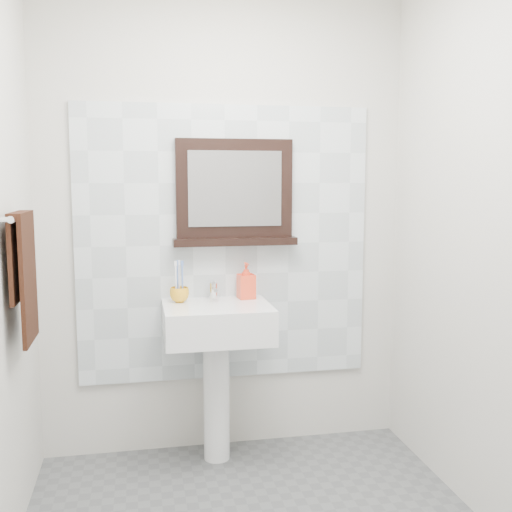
% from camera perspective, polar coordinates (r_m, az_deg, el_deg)
% --- Properties ---
extents(back_wall, '(2.00, 0.01, 2.50)m').
position_cam_1_polar(back_wall, '(3.29, -3.00, 2.89)').
color(back_wall, beige).
rests_on(back_wall, ground).
extents(front_wall, '(2.00, 0.01, 2.50)m').
position_cam_1_polar(front_wall, '(1.18, 12.75, -5.24)').
color(front_wall, beige).
rests_on(front_wall, ground).
extents(right_wall, '(0.01, 2.20, 2.50)m').
position_cam_1_polar(right_wall, '(2.62, 23.05, 1.18)').
color(right_wall, beige).
rests_on(right_wall, ground).
extents(splashback, '(1.60, 0.02, 1.50)m').
position_cam_1_polar(splashback, '(3.29, -2.96, 1.14)').
color(splashback, silver).
rests_on(splashback, back_wall).
extents(pedestal_sink, '(0.55, 0.44, 0.96)m').
position_cam_1_polar(pedestal_sink, '(3.16, -3.73, -7.89)').
color(pedestal_sink, white).
rests_on(pedestal_sink, ground).
extents(toothbrush_cup, '(0.13, 0.13, 0.08)m').
position_cam_1_polar(toothbrush_cup, '(3.18, -7.30, -3.68)').
color(toothbrush_cup, '#F1A71C').
rests_on(toothbrush_cup, pedestal_sink).
extents(toothbrushes, '(0.05, 0.04, 0.21)m').
position_cam_1_polar(toothbrushes, '(3.17, -7.39, -2.19)').
color(toothbrushes, white).
rests_on(toothbrushes, toothbrush_cup).
extents(soap_dispenser, '(0.10, 0.10, 0.20)m').
position_cam_1_polar(soap_dispenser, '(3.24, -0.94, -2.36)').
color(soap_dispenser, red).
rests_on(soap_dispenser, pedestal_sink).
extents(framed_mirror, '(0.67, 0.11, 0.57)m').
position_cam_1_polar(framed_mirror, '(3.25, -2.06, 5.83)').
color(framed_mirror, black).
rests_on(framed_mirror, back_wall).
extents(towel_bar, '(0.07, 0.40, 0.03)m').
position_cam_1_polar(towel_bar, '(2.66, -21.62, 3.50)').
color(towel_bar, silver).
rests_on(towel_bar, left_wall).
extents(hand_towel, '(0.06, 0.30, 0.55)m').
position_cam_1_polar(hand_towel, '(2.68, -21.26, -0.98)').
color(hand_towel, black).
rests_on(hand_towel, towel_bar).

